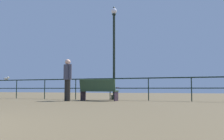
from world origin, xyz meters
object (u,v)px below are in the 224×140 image
(bench_near_left, at_px, (98,89))
(seagull_on_rail, at_px, (7,78))
(person_at_railing, at_px, (68,77))
(lamppost_center, at_px, (114,50))

(bench_near_left, xyz_separation_m, seagull_on_rail, (-6.02, 0.92, 0.60))
(person_at_railing, xyz_separation_m, seagull_on_rail, (-4.87, 1.61, 0.07))
(bench_near_left, xyz_separation_m, person_at_railing, (-1.15, -0.69, 0.53))
(bench_near_left, distance_m, seagull_on_rail, 6.12)
(lamppost_center, xyz_separation_m, person_at_railing, (-1.43, -1.95, -1.39))
(bench_near_left, xyz_separation_m, lamppost_center, (0.28, 1.26, 1.92))
(seagull_on_rail, bearing_deg, bench_near_left, -8.73)
(lamppost_center, bearing_deg, person_at_railing, -126.27)
(lamppost_center, bearing_deg, seagull_on_rail, -176.95)
(lamppost_center, distance_m, seagull_on_rail, 6.45)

